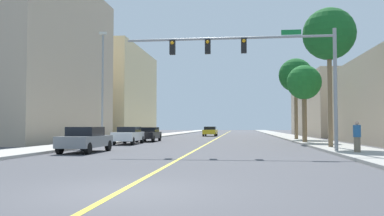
# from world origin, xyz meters

# --- Properties ---
(ground) EXTENTS (192.00, 192.00, 0.00)m
(ground) POSITION_xyz_m (0.00, 42.00, 0.00)
(ground) COLOR #47474C
(sidewalk_left) EXTENTS (3.41, 168.00, 0.15)m
(sidewalk_left) POSITION_xyz_m (-9.28, 42.00, 0.07)
(sidewalk_left) COLOR #B2ADA3
(sidewalk_left) RESTS_ON ground
(sidewalk_right) EXTENTS (3.41, 168.00, 0.15)m
(sidewalk_right) POSITION_xyz_m (9.28, 42.00, 0.07)
(sidewalk_right) COLOR #9E9B93
(sidewalk_right) RESTS_ON ground
(lane_marking_center) EXTENTS (0.16, 144.00, 0.01)m
(lane_marking_center) POSITION_xyz_m (0.00, 42.00, 0.00)
(lane_marking_center) COLOR yellow
(lane_marking_center) RESTS_ON ground
(building_left_far) EXTENTS (16.50, 20.55, 13.58)m
(building_left_far) POSITION_xyz_m (-20.69, 52.49, 6.79)
(building_left_far) COLOR beige
(building_left_far) RESTS_ON ground
(building_right_far) EXTENTS (17.59, 27.43, 8.77)m
(building_right_far) POSITION_xyz_m (21.23, 54.27, 4.38)
(building_right_far) COLOR tan
(building_right_far) RESTS_ON ground
(traffic_signal_mast) EXTENTS (11.82, 0.36, 6.76)m
(traffic_signal_mast) POSITION_xyz_m (3.99, 13.66, 5.28)
(traffic_signal_mast) COLOR gray
(traffic_signal_mast) RESTS_ON sidewalk_right
(street_lamp) EXTENTS (0.56, 0.28, 8.86)m
(street_lamp) POSITION_xyz_m (-8.07, 21.49, 5.01)
(street_lamp) COLOR gray
(street_lamp) RESTS_ON sidewalk_left
(palm_near) EXTENTS (3.42, 3.42, 9.11)m
(palm_near) POSITION_xyz_m (8.60, 17.87, 7.49)
(palm_near) COLOR brown
(palm_near) RESTS_ON sidewalk_right
(palm_mid) EXTENTS (2.91, 2.91, 6.52)m
(palm_mid) POSITION_xyz_m (8.20, 25.70, 5.13)
(palm_mid) COLOR brown
(palm_mid) RESTS_ON sidewalk_right
(palm_far) EXTENTS (3.51, 3.51, 8.43)m
(palm_far) POSITION_xyz_m (8.58, 33.55, 6.75)
(palm_far) COLOR brown
(palm_far) RESTS_ON sidewalk_right
(car_white) EXTENTS (1.87, 4.65, 1.43)m
(car_white) POSITION_xyz_m (-6.36, 23.07, 0.75)
(car_white) COLOR white
(car_white) RESTS_ON ground
(car_black) EXTENTS (1.84, 4.57, 1.38)m
(car_black) POSITION_xyz_m (-5.98, 28.76, 0.73)
(car_black) COLOR black
(car_black) RESTS_ON ground
(car_gray) EXTENTS (1.85, 4.24, 1.45)m
(car_gray) POSITION_xyz_m (-5.98, 12.88, 0.75)
(car_gray) COLOR slate
(car_gray) RESTS_ON ground
(car_yellow) EXTENTS (1.97, 4.31, 1.41)m
(car_yellow) POSITION_xyz_m (-1.58, 49.49, 0.73)
(car_yellow) COLOR gold
(car_yellow) RESTS_ON ground
(pedestrian) EXTENTS (0.38, 0.38, 1.61)m
(pedestrian) POSITION_xyz_m (8.74, 12.50, 0.95)
(pedestrian) COLOR #726651
(pedestrian) RESTS_ON sidewalk_right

